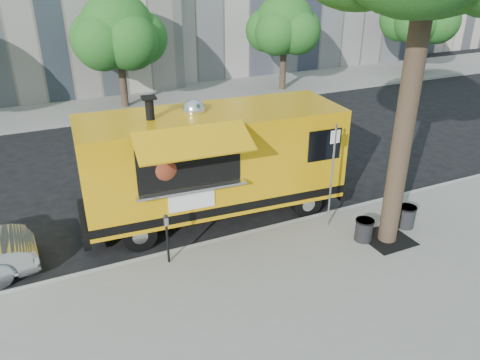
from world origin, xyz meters
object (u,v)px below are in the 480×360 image
(parking_meter, at_px, (167,233))
(sign_post, at_px, (332,171))
(trash_bin_right, at_px, (406,216))
(far_tree_d, at_px, (421,13))
(far_tree_c, at_px, (285,25))
(food_truck, at_px, (212,161))
(far_tree_b, at_px, (117,31))
(trash_bin_left, at_px, (364,229))

(parking_meter, bearing_deg, sign_post, -2.52)
(sign_post, xyz_separation_m, trash_bin_right, (1.95, -0.94, -1.37))
(far_tree_d, relative_size, parking_meter, 4.23)
(far_tree_c, bearing_deg, food_truck, -127.36)
(far_tree_b, height_order, far_tree_d, far_tree_d)
(trash_bin_right, bearing_deg, sign_post, 154.27)
(far_tree_d, relative_size, sign_post, 1.88)
(far_tree_b, bearing_deg, far_tree_d, -0.30)
(far_tree_d, xyz_separation_m, sign_post, (-16.45, -14.15, -2.04))
(far_tree_b, relative_size, trash_bin_left, 9.15)
(parking_meter, xyz_separation_m, food_truck, (1.97, 1.92, 0.79))
(far_tree_c, relative_size, trash_bin_right, 8.42)
(sign_post, distance_m, parking_meter, 4.64)
(trash_bin_right, bearing_deg, far_tree_c, 73.18)
(parking_meter, bearing_deg, trash_bin_right, -9.94)
(parking_meter, bearing_deg, trash_bin_left, -13.57)
(far_tree_d, bearing_deg, parking_meter, -146.40)
(food_truck, height_order, trash_bin_right, food_truck)
(trash_bin_left, bearing_deg, trash_bin_right, 2.52)
(food_truck, distance_m, trash_bin_left, 4.54)
(far_tree_b, xyz_separation_m, far_tree_c, (9.00, -0.30, -0.12))
(far_tree_d, bearing_deg, sign_post, -139.30)
(far_tree_b, distance_m, parking_meter, 14.48)
(far_tree_c, bearing_deg, far_tree_d, 1.15)
(far_tree_d, distance_m, trash_bin_right, 21.20)
(far_tree_c, xyz_separation_m, far_tree_d, (10.00, 0.20, 0.17))
(trash_bin_right, bearing_deg, far_tree_d, 46.14)
(sign_post, bearing_deg, far_tree_c, 65.19)
(far_tree_c, relative_size, far_tree_d, 0.92)
(food_truck, bearing_deg, far_tree_b, 93.66)
(parking_meter, bearing_deg, far_tree_d, 33.60)
(far_tree_d, relative_size, trash_bin_left, 9.39)
(far_tree_d, relative_size, food_truck, 0.73)
(sign_post, height_order, trash_bin_right, sign_post)
(sign_post, bearing_deg, trash_bin_right, -25.73)
(sign_post, distance_m, trash_bin_left, 1.76)
(trash_bin_right, bearing_deg, parking_meter, 170.06)
(sign_post, xyz_separation_m, trash_bin_left, (0.45, -1.01, -1.38))
(far_tree_d, height_order, trash_bin_right, far_tree_d)
(food_truck, bearing_deg, sign_post, -35.58)
(far_tree_c, relative_size, parking_meter, 3.90)
(trash_bin_left, bearing_deg, far_tree_d, 43.44)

